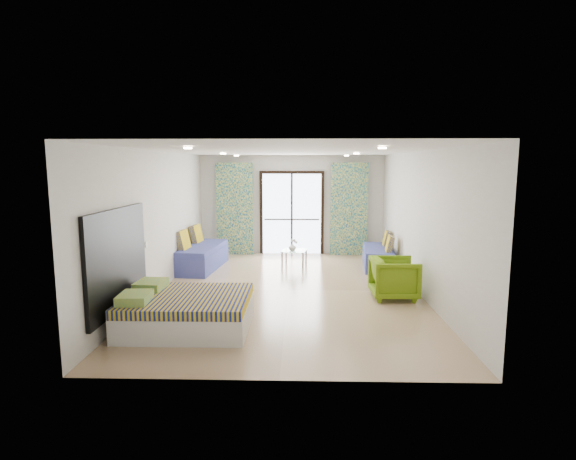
{
  "coord_description": "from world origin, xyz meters",
  "views": [
    {
      "loc": [
        0.23,
        -8.55,
        2.42
      ],
      "look_at": [
        -0.01,
        0.28,
        1.15
      ],
      "focal_mm": 28.0,
      "sensor_mm": 36.0,
      "label": 1
    }
  ],
  "objects_px": {
    "daybed_left": "(201,256)",
    "daybed_right": "(378,256)",
    "bed": "(186,311)",
    "coffee_table": "(294,252)",
    "armchair": "(394,276)"
  },
  "relations": [
    {
      "from": "bed",
      "to": "daybed_left",
      "type": "xyz_separation_m",
      "value": [
        -0.64,
        3.95,
        0.04
      ]
    },
    {
      "from": "bed",
      "to": "armchair",
      "type": "distance_m",
      "value": 3.81
    },
    {
      "from": "coffee_table",
      "to": "armchair",
      "type": "distance_m",
      "value": 3.25
    },
    {
      "from": "daybed_left",
      "to": "daybed_right",
      "type": "height_order",
      "value": "daybed_left"
    },
    {
      "from": "bed",
      "to": "daybed_right",
      "type": "bearing_deg",
      "value": 49.5
    },
    {
      "from": "daybed_right",
      "to": "armchair",
      "type": "relative_size",
      "value": 2.1
    },
    {
      "from": "daybed_left",
      "to": "coffee_table",
      "type": "height_order",
      "value": "daybed_left"
    },
    {
      "from": "daybed_left",
      "to": "coffee_table",
      "type": "distance_m",
      "value": 2.24
    },
    {
      "from": "coffee_table",
      "to": "armchair",
      "type": "xyz_separation_m",
      "value": [
        1.87,
        -2.66,
        0.07
      ]
    },
    {
      "from": "bed",
      "to": "coffee_table",
      "type": "bearing_deg",
      "value": 69.98
    },
    {
      "from": "daybed_left",
      "to": "daybed_right",
      "type": "xyz_separation_m",
      "value": [
        4.23,
        0.26,
        -0.05
      ]
    },
    {
      "from": "daybed_left",
      "to": "coffee_table",
      "type": "relative_size",
      "value": 3.09
    },
    {
      "from": "bed",
      "to": "coffee_table",
      "type": "height_order",
      "value": "coffee_table"
    },
    {
      "from": "daybed_right",
      "to": "coffee_table",
      "type": "xyz_separation_m",
      "value": [
        -2.02,
        0.1,
        0.08
      ]
    },
    {
      "from": "daybed_left",
      "to": "coffee_table",
      "type": "xyz_separation_m",
      "value": [
        2.21,
        0.35,
        0.03
      ]
    }
  ]
}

